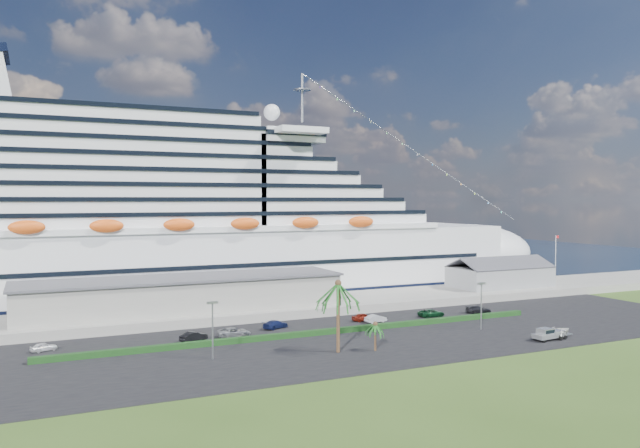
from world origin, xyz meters
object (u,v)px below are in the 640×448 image
cruise_ship (175,227)px  parked_car_3 (275,324)px  pickup_truck (548,334)px  boat_trailer (558,331)px

cruise_ship → parked_car_3: (9.18, -39.95, -15.83)m
cruise_ship → pickup_truck: 82.85m
boat_trailer → pickup_truck: bearing=-174.2°
pickup_truck → parked_car_3: bearing=143.5°
cruise_ship → pickup_truck: bearing=-55.6°
pickup_truck → boat_trailer: size_ratio=0.88×
parked_car_3 → pickup_truck: bearing=-151.1°
pickup_truck → boat_trailer: bearing=5.8°
boat_trailer → cruise_ship: bearing=125.9°
parked_car_3 → boat_trailer: boat_trailer is taller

